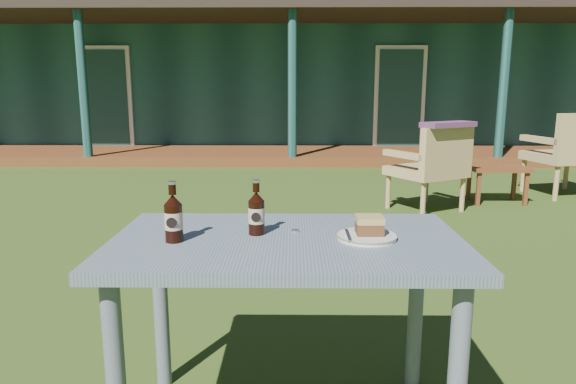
{
  "coord_description": "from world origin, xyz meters",
  "views": [
    {
      "loc": [
        0.02,
        -3.29,
        1.22
      ],
      "look_at": [
        0.0,
        -1.3,
        0.82
      ],
      "focal_mm": 32.0,
      "sensor_mm": 36.0,
      "label": 1
    }
  ],
  "objects_px": {
    "cake_slice": "(369,225)",
    "cafe_table": "(287,266)",
    "cola_bottle_near": "(256,213)",
    "cola_bottle_far": "(173,218)",
    "armchair_right": "(571,150)",
    "side_table": "(498,172)",
    "plate": "(367,236)",
    "armchair_left": "(433,164)"
  },
  "relations": [
    {
      "from": "cake_slice",
      "to": "cafe_table",
      "type": "bearing_deg",
      "value": -178.24
    },
    {
      "from": "cafe_table",
      "to": "cola_bottle_near",
      "type": "height_order",
      "value": "cola_bottle_near"
    },
    {
      "from": "cafe_table",
      "to": "cola_bottle_far",
      "type": "relative_size",
      "value": 5.88
    },
    {
      "from": "cola_bottle_far",
      "to": "armchair_right",
      "type": "xyz_separation_m",
      "value": [
        3.55,
        4.2,
        -0.26
      ]
    },
    {
      "from": "cake_slice",
      "to": "cola_bottle_far",
      "type": "relative_size",
      "value": 0.45
    },
    {
      "from": "side_table",
      "to": "plate",
      "type": "bearing_deg",
      "value": -117.19
    },
    {
      "from": "cafe_table",
      "to": "side_table",
      "type": "xyz_separation_m",
      "value": [
        2.22,
        3.8,
        -0.28
      ]
    },
    {
      "from": "plate",
      "to": "cola_bottle_near",
      "type": "distance_m",
      "value": 0.39
    },
    {
      "from": "plate",
      "to": "cake_slice",
      "type": "bearing_deg",
      "value": 54.24
    },
    {
      "from": "cola_bottle_far",
      "to": "plate",
      "type": "bearing_deg",
      "value": 3.47
    },
    {
      "from": "plate",
      "to": "armchair_left",
      "type": "height_order",
      "value": "armchair_left"
    },
    {
      "from": "cake_slice",
      "to": "armchair_right",
      "type": "height_order",
      "value": "armchair_right"
    },
    {
      "from": "plate",
      "to": "cake_slice",
      "type": "relative_size",
      "value": 2.22
    },
    {
      "from": "cafe_table",
      "to": "armchair_right",
      "type": "relative_size",
      "value": 1.25
    },
    {
      "from": "cake_slice",
      "to": "side_table",
      "type": "height_order",
      "value": "cake_slice"
    },
    {
      "from": "cake_slice",
      "to": "side_table",
      "type": "distance_m",
      "value": 4.28
    },
    {
      "from": "plate",
      "to": "side_table",
      "type": "height_order",
      "value": "plate"
    },
    {
      "from": "cafe_table",
      "to": "armchair_right",
      "type": "xyz_separation_m",
      "value": [
        3.17,
        4.15,
        -0.08
      ]
    },
    {
      "from": "armchair_left",
      "to": "plate",
      "type": "bearing_deg",
      "value": -108.51
    },
    {
      "from": "cola_bottle_far",
      "to": "side_table",
      "type": "xyz_separation_m",
      "value": [
        2.6,
        3.84,
        -0.46
      ]
    },
    {
      "from": "plate",
      "to": "armchair_left",
      "type": "bearing_deg",
      "value": 71.49
    },
    {
      "from": "cola_bottle_near",
      "to": "armchair_left",
      "type": "bearing_deg",
      "value": 65.6
    },
    {
      "from": "plate",
      "to": "side_table",
      "type": "relative_size",
      "value": 0.34
    },
    {
      "from": "cola_bottle_near",
      "to": "armchair_left",
      "type": "distance_m",
      "value": 3.67
    },
    {
      "from": "plate",
      "to": "armchair_left",
      "type": "xyz_separation_m",
      "value": [
        1.13,
        3.39,
        -0.24
      ]
    },
    {
      "from": "cola_bottle_far",
      "to": "armchair_left",
      "type": "distance_m",
      "value": 3.87
    },
    {
      "from": "armchair_left",
      "to": "side_table",
      "type": "xyz_separation_m",
      "value": [
        0.82,
        0.41,
        -0.14
      ]
    },
    {
      "from": "cola_bottle_near",
      "to": "cola_bottle_far",
      "type": "xyz_separation_m",
      "value": [
        -0.27,
        -0.09,
        0.0
      ]
    },
    {
      "from": "armchair_right",
      "to": "cola_bottle_near",
      "type": "bearing_deg",
      "value": -128.61
    },
    {
      "from": "cola_bottle_far",
      "to": "armchair_left",
      "type": "relative_size",
      "value": 0.24
    },
    {
      "from": "cola_bottle_near",
      "to": "cafe_table",
      "type": "bearing_deg",
      "value": -23.58
    },
    {
      "from": "cake_slice",
      "to": "armchair_right",
      "type": "relative_size",
      "value": 0.1
    },
    {
      "from": "plate",
      "to": "cola_bottle_near",
      "type": "relative_size",
      "value": 1.06
    },
    {
      "from": "cafe_table",
      "to": "armchair_left",
      "type": "distance_m",
      "value": 3.66
    },
    {
      "from": "plate",
      "to": "cake_slice",
      "type": "height_order",
      "value": "cake_slice"
    },
    {
      "from": "cake_slice",
      "to": "armchair_left",
      "type": "distance_m",
      "value": 3.57
    },
    {
      "from": "cafe_table",
      "to": "armchair_right",
      "type": "distance_m",
      "value": 5.23
    },
    {
      "from": "cola_bottle_near",
      "to": "side_table",
      "type": "bearing_deg",
      "value": 58.12
    },
    {
      "from": "cola_bottle_near",
      "to": "side_table",
      "type": "distance_m",
      "value": 4.44
    },
    {
      "from": "cola_bottle_far",
      "to": "armchair_right",
      "type": "bearing_deg",
      "value": 49.79
    },
    {
      "from": "cola_bottle_near",
      "to": "plate",
      "type": "bearing_deg",
      "value": -7.7
    },
    {
      "from": "cake_slice",
      "to": "cola_bottle_far",
      "type": "xyz_separation_m",
      "value": [
        -0.66,
        -0.05,
        0.04
      ]
    }
  ]
}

